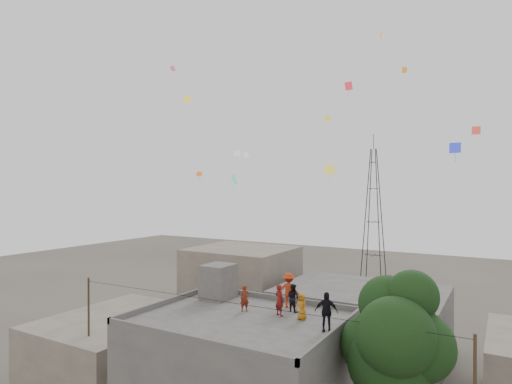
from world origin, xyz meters
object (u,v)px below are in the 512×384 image
(person_dark_adult, at_px, (326,312))
(person_red_adult, at_px, (279,300))
(stair_head_box, at_px, (218,281))
(tree, at_px, (395,341))
(transmission_tower, at_px, (373,215))

(person_dark_adult, bearing_deg, person_red_adult, 136.81)
(stair_head_box, distance_m, person_dark_adult, 7.93)
(tree, distance_m, person_red_adult, 5.98)
(transmission_tower, bearing_deg, person_red_adult, -81.92)
(stair_head_box, relative_size, transmission_tower, 0.10)
(stair_head_box, height_order, person_red_adult, stair_head_box)
(stair_head_box, bearing_deg, person_red_adult, -14.70)
(person_red_adult, bearing_deg, transmission_tower, -61.16)
(person_dark_adult, bearing_deg, transmission_tower, 78.52)
(stair_head_box, distance_m, person_red_adult, 4.85)
(tree, bearing_deg, person_dark_adult, -174.77)
(tree, xyz_separation_m, person_dark_adult, (-2.97, -0.27, 0.89))
(stair_head_box, relative_size, person_dark_adult, 1.12)
(tree, distance_m, transmission_tower, 41.12)
(transmission_tower, relative_size, person_dark_adult, 11.25)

